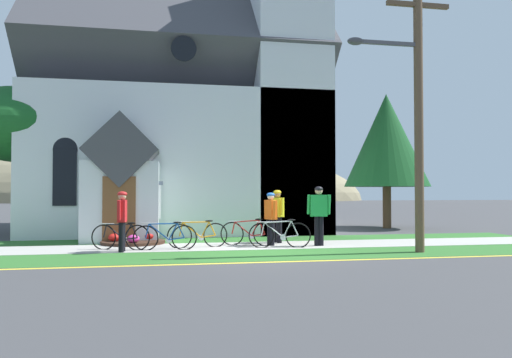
{
  "coord_description": "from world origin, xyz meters",
  "views": [
    {
      "loc": [
        -2.57,
        -12.5,
        1.62
      ],
      "look_at": [
        0.26,
        2.59,
        2.02
      ],
      "focal_mm": 34.09,
      "sensor_mm": 36.0,
      "label": 1
    }
  ],
  "objects_px": {
    "cyclist_in_yellow_jersey": "(271,215)",
    "cyclist_in_orange_jersey": "(122,217)",
    "bicycle_blue": "(249,233)",
    "roadside_conifer": "(386,140)",
    "cyclist_in_red_jersey": "(277,212)",
    "cyclist_in_blue_jersey": "(319,210)",
    "church_sign": "(134,203)",
    "bicycle_orange": "(121,237)",
    "utility_pole": "(415,87)",
    "bicycle_black": "(280,234)",
    "bicycle_white": "(198,235)",
    "bicycle_silver": "(165,237)",
    "yard_deciduous_tree": "(25,126)"
  },
  "relations": [
    {
      "from": "cyclist_in_yellow_jersey",
      "to": "cyclist_in_orange_jersey",
      "type": "distance_m",
      "value": 4.33
    },
    {
      "from": "bicycle_blue",
      "to": "roadside_conifer",
      "type": "distance_m",
      "value": 9.87
    },
    {
      "from": "cyclist_in_red_jersey",
      "to": "cyclist_in_blue_jersey",
      "type": "bearing_deg",
      "value": -45.93
    },
    {
      "from": "church_sign",
      "to": "roadside_conifer",
      "type": "distance_m",
      "value": 11.77
    },
    {
      "from": "bicycle_orange",
      "to": "cyclist_in_red_jersey",
      "type": "xyz_separation_m",
      "value": [
        4.71,
        0.97,
        0.61
      ]
    },
    {
      "from": "utility_pole",
      "to": "roadside_conifer",
      "type": "height_order",
      "value": "utility_pole"
    },
    {
      "from": "bicycle_black",
      "to": "cyclist_in_orange_jersey",
      "type": "distance_m",
      "value": 4.45
    },
    {
      "from": "bicycle_orange",
      "to": "cyclist_in_blue_jersey",
      "type": "height_order",
      "value": "cyclist_in_blue_jersey"
    },
    {
      "from": "bicycle_orange",
      "to": "utility_pole",
      "type": "relative_size",
      "value": 0.2
    },
    {
      "from": "bicycle_blue",
      "to": "utility_pole",
      "type": "bearing_deg",
      "value": -31.2
    },
    {
      "from": "bicycle_white",
      "to": "cyclist_in_yellow_jersey",
      "type": "xyz_separation_m",
      "value": [
        2.19,
        0.1,
        0.55
      ]
    },
    {
      "from": "utility_pole",
      "to": "roadside_conifer",
      "type": "distance_m",
      "value": 8.79
    },
    {
      "from": "bicycle_silver",
      "to": "bicycle_black",
      "type": "bearing_deg",
      "value": -0.9
    },
    {
      "from": "roadside_conifer",
      "to": "cyclist_in_blue_jersey",
      "type": "bearing_deg",
      "value": -129.71
    },
    {
      "from": "bicycle_white",
      "to": "utility_pole",
      "type": "distance_m",
      "value": 7.31
    },
    {
      "from": "church_sign",
      "to": "cyclist_in_blue_jersey",
      "type": "height_order",
      "value": "church_sign"
    },
    {
      "from": "bicycle_blue",
      "to": "cyclist_in_yellow_jersey",
      "type": "relative_size",
      "value": 1.03
    },
    {
      "from": "cyclist_in_orange_jersey",
      "to": "utility_pole",
      "type": "relative_size",
      "value": 0.2
    },
    {
      "from": "roadside_conifer",
      "to": "bicycle_orange",
      "type": "bearing_deg",
      "value": -150.56
    },
    {
      "from": "bicycle_white",
      "to": "cyclist_in_blue_jersey",
      "type": "bearing_deg",
      "value": -3.95
    },
    {
      "from": "utility_pole",
      "to": "bicycle_black",
      "type": "bearing_deg",
      "value": 153.07
    },
    {
      "from": "utility_pole",
      "to": "cyclist_in_red_jersey",
      "type": "bearing_deg",
      "value": 136.21
    },
    {
      "from": "bicycle_orange",
      "to": "utility_pole",
      "type": "xyz_separation_m",
      "value": [
        7.83,
        -2.02,
        4.07
      ]
    },
    {
      "from": "cyclist_in_red_jersey",
      "to": "roadside_conifer",
      "type": "bearing_deg",
      "value": 39.87
    },
    {
      "from": "bicycle_blue",
      "to": "bicycle_orange",
      "type": "height_order",
      "value": "bicycle_blue"
    },
    {
      "from": "cyclist_in_blue_jersey",
      "to": "cyclist_in_red_jersey",
      "type": "distance_m",
      "value": 1.48
    },
    {
      "from": "bicycle_blue",
      "to": "bicycle_silver",
      "type": "bearing_deg",
      "value": -163.22
    },
    {
      "from": "bicycle_silver",
      "to": "cyclist_in_blue_jersey",
      "type": "bearing_deg",
      "value": 2.26
    },
    {
      "from": "bicycle_blue",
      "to": "yard_deciduous_tree",
      "type": "height_order",
      "value": "yard_deciduous_tree"
    },
    {
      "from": "bicycle_black",
      "to": "cyclist_in_blue_jersey",
      "type": "bearing_deg",
      "value": 10.38
    },
    {
      "from": "roadside_conifer",
      "to": "bicycle_blue",
      "type": "bearing_deg",
      "value": -141.79
    },
    {
      "from": "bicycle_blue",
      "to": "bicycle_orange",
      "type": "bearing_deg",
      "value": -172.63
    },
    {
      "from": "bicycle_orange",
      "to": "cyclist_in_orange_jersey",
      "type": "distance_m",
      "value": 0.78
    },
    {
      "from": "bicycle_white",
      "to": "bicycle_orange",
      "type": "distance_m",
      "value": 2.16
    },
    {
      "from": "church_sign",
      "to": "bicycle_blue",
      "type": "height_order",
      "value": "church_sign"
    },
    {
      "from": "church_sign",
      "to": "bicycle_black",
      "type": "bearing_deg",
      "value": -29.46
    },
    {
      "from": "cyclist_in_blue_jersey",
      "to": "bicycle_silver",
      "type": "bearing_deg",
      "value": -177.74
    },
    {
      "from": "bicycle_orange",
      "to": "bicycle_silver",
      "type": "relative_size",
      "value": 0.93
    },
    {
      "from": "bicycle_silver",
      "to": "utility_pole",
      "type": "relative_size",
      "value": 0.22
    },
    {
      "from": "church_sign",
      "to": "bicycle_white",
      "type": "distance_m",
      "value": 2.86
    },
    {
      "from": "bicycle_white",
      "to": "bicycle_blue",
      "type": "relative_size",
      "value": 1.08
    },
    {
      "from": "church_sign",
      "to": "bicycle_white",
      "type": "relative_size",
      "value": 1.11
    },
    {
      "from": "bicycle_black",
      "to": "cyclist_in_red_jersey",
      "type": "xyz_separation_m",
      "value": [
        0.22,
        1.29,
        0.6
      ]
    },
    {
      "from": "cyclist_in_red_jersey",
      "to": "utility_pole",
      "type": "bearing_deg",
      "value": -43.79
    },
    {
      "from": "cyclist_in_yellow_jersey",
      "to": "yard_deciduous_tree",
      "type": "height_order",
      "value": "yard_deciduous_tree"
    },
    {
      "from": "bicycle_white",
      "to": "cyclist_in_yellow_jersey",
      "type": "bearing_deg",
      "value": 2.63
    },
    {
      "from": "bicycle_black",
      "to": "utility_pole",
      "type": "relative_size",
      "value": 0.22
    },
    {
      "from": "bicycle_silver",
      "to": "bicycle_blue",
      "type": "bearing_deg",
      "value": 16.78
    },
    {
      "from": "cyclist_in_yellow_jersey",
      "to": "cyclist_in_red_jersey",
      "type": "bearing_deg",
      "value": 62.64
    },
    {
      "from": "bicycle_blue",
      "to": "yard_deciduous_tree",
      "type": "bearing_deg",
      "value": 146.73
    }
  ]
}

